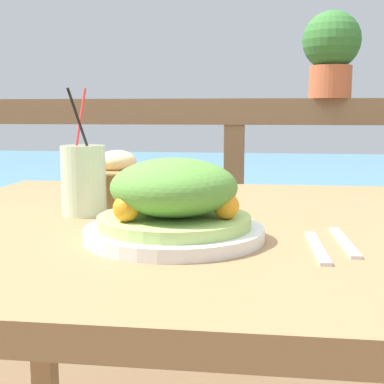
{
  "coord_description": "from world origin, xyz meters",
  "views": [
    {
      "loc": [
        0.09,
        -0.96,
        0.95
      ],
      "look_at": [
        -0.02,
        -0.05,
        0.81
      ],
      "focal_mm": 50.0,
      "sensor_mm": 36.0,
      "label": 1
    }
  ],
  "objects_px": {
    "bread_basket": "(118,181)",
    "potted_plant": "(331,50)",
    "drink_glass": "(84,180)",
    "salad_plate": "(174,205)"
  },
  "relations": [
    {
      "from": "bread_basket",
      "to": "potted_plant",
      "type": "distance_m",
      "value": 1.02
    },
    {
      "from": "drink_glass",
      "to": "potted_plant",
      "type": "height_order",
      "value": "potted_plant"
    },
    {
      "from": "bread_basket",
      "to": "potted_plant",
      "type": "height_order",
      "value": "potted_plant"
    },
    {
      "from": "drink_glass",
      "to": "bread_basket",
      "type": "distance_m",
      "value": 0.14
    },
    {
      "from": "salad_plate",
      "to": "drink_glass",
      "type": "relative_size",
      "value": 1.16
    },
    {
      "from": "bread_basket",
      "to": "potted_plant",
      "type": "bearing_deg",
      "value": 55.77
    },
    {
      "from": "salad_plate",
      "to": "potted_plant",
      "type": "distance_m",
      "value": 1.21
    },
    {
      "from": "salad_plate",
      "to": "potted_plant",
      "type": "bearing_deg",
      "value": 71.74
    },
    {
      "from": "bread_basket",
      "to": "potted_plant",
      "type": "relative_size",
      "value": 0.56
    },
    {
      "from": "drink_glass",
      "to": "bread_basket",
      "type": "bearing_deg",
      "value": 76.72
    }
  ]
}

